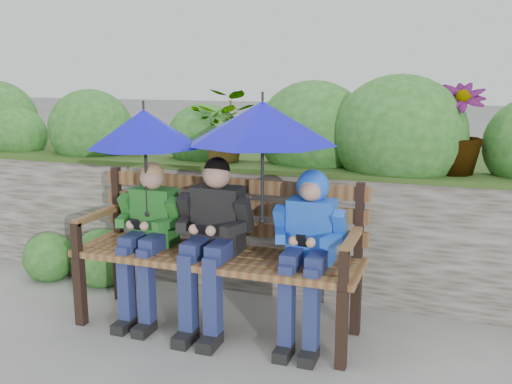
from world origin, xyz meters
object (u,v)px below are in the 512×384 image
(boy_middle, at_px, (212,234))
(boy_right, at_px, (308,240))
(park_bench, at_px, (220,243))
(umbrella_right, at_px, (262,122))
(boy_left, at_px, (148,231))
(umbrella_left, at_px, (144,128))

(boy_middle, relative_size, boy_right, 1.05)
(park_bench, bearing_deg, boy_right, -7.09)
(umbrella_right, bearing_deg, boy_left, -177.22)
(boy_middle, bearing_deg, boy_right, 1.56)
(boy_middle, distance_m, boy_right, 0.67)
(boy_middle, height_order, umbrella_right, umbrella_right)
(umbrella_left, bearing_deg, boy_right, -0.35)
(boy_left, relative_size, boy_right, 0.99)
(boy_middle, bearing_deg, boy_left, 179.23)
(boy_right, distance_m, umbrella_right, 0.81)
(park_bench, height_order, boy_middle, boy_middle)
(park_bench, xyz_separation_m, boy_left, (-0.51, -0.09, 0.06))
(park_bench, relative_size, umbrella_right, 2.04)
(park_bench, relative_size, umbrella_left, 2.45)
(park_bench, xyz_separation_m, umbrella_right, (0.33, -0.05, 0.85))
(umbrella_left, bearing_deg, boy_left, -64.90)
(boy_right, xyz_separation_m, umbrella_right, (-0.32, 0.03, 0.75))
(boy_right, xyz_separation_m, umbrella_left, (-1.18, 0.01, 0.68))
(boy_left, distance_m, umbrella_left, 0.73)
(umbrella_right, bearing_deg, umbrella_left, -178.50)
(umbrella_right, bearing_deg, boy_middle, -172.08)
(park_bench, xyz_separation_m, boy_middle, (-0.01, -0.10, 0.09))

